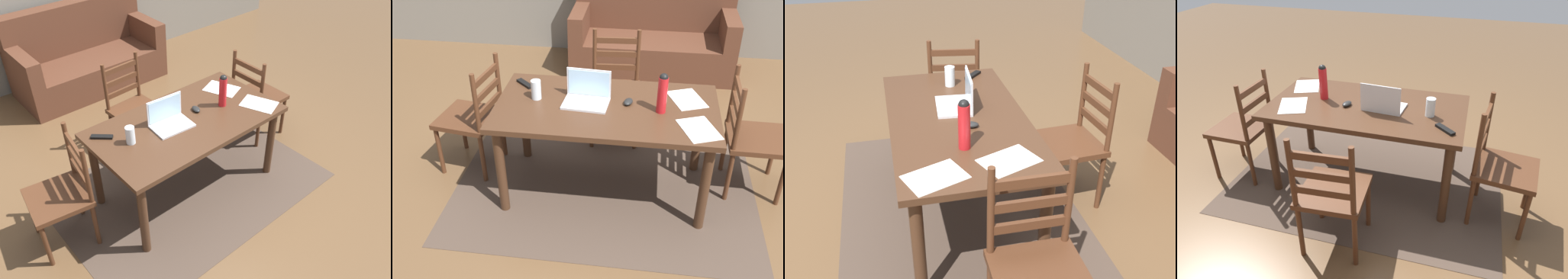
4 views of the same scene
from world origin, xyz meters
TOP-DOWN VIEW (x-y plane):
  - ground_plane at (0.00, 0.00)m, footprint 14.00×14.00m
  - area_rug at (0.00, 0.00)m, footprint 2.33×1.63m
  - dining_table at (0.00, 0.00)m, footprint 1.58×0.85m
  - chair_right_far at (1.08, 0.17)m, footprint 0.45×0.45m
  - chair_left_far at (-1.08, 0.16)m, footprint 0.50×0.50m
  - chair_far_head at (-0.00, 0.80)m, footprint 0.47×0.47m
  - couch at (0.30, 2.31)m, footprint 1.80×0.80m
  - laptop at (-0.15, 0.05)m, footprint 0.34×0.25m
  - water_bottle at (0.38, -0.03)m, footprint 0.07×0.07m
  - drinking_glass at (-0.52, 0.04)m, footprint 0.07×0.07m
  - computer_mouse at (0.15, 0.05)m, footprint 0.08×0.11m
  - tv_remote at (-0.65, 0.24)m, footprint 0.15×0.15m
  - paper_stack_left at (0.63, -0.23)m, footprint 0.30×0.35m
  - paper_stack_right at (0.57, 0.17)m, footprint 0.30×0.35m

SIDE VIEW (x-z plane):
  - ground_plane at x=0.00m, z-range 0.00..0.00m
  - area_rug at x=0.00m, z-range 0.00..0.01m
  - couch at x=0.30m, z-range -0.14..0.86m
  - chair_right_far at x=1.08m, z-range -0.01..0.94m
  - chair_left_far at x=-1.08m, z-range -0.01..0.94m
  - chair_far_head at x=0.00m, z-range -0.01..0.94m
  - dining_table at x=0.00m, z-range 0.28..1.02m
  - paper_stack_left at x=0.63m, z-range 0.74..0.75m
  - paper_stack_right at x=0.57m, z-range 0.74..0.75m
  - tv_remote at x=-0.65m, z-range 0.74..0.76m
  - computer_mouse at x=0.15m, z-range 0.74..0.78m
  - laptop at x=-0.15m, z-range 0.69..0.91m
  - drinking_glass at x=-0.52m, z-range 0.74..0.89m
  - water_bottle at x=0.38m, z-range 0.75..1.04m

